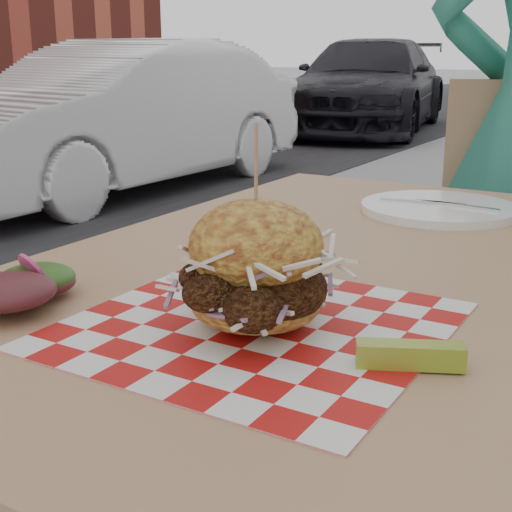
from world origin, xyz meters
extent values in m
imported|color=silver|center=(-3.60, 3.47, 0.55)|extent=(1.27, 3.39, 1.11)
imported|color=black|center=(-3.60, 8.32, 0.59)|extent=(2.36, 4.29, 1.18)
cube|color=tan|center=(-0.32, 0.23, 0.73)|extent=(0.80, 1.20, 0.04)
cylinder|color=#333338|center=(-0.66, 0.77, 0.35)|extent=(0.05, 0.05, 0.71)
cube|color=tan|center=(-0.32, 1.17, 0.45)|extent=(0.52, 0.52, 0.04)
cube|color=tan|center=(-0.38, 1.36, 0.70)|extent=(0.41, 0.16, 0.50)
cylinder|color=#333338|center=(-0.45, 0.95, 0.21)|extent=(0.03, 0.03, 0.43)
cylinder|color=#333338|center=(-0.55, 1.29, 0.21)|extent=(0.03, 0.03, 0.43)
cube|color=#B81412|center=(-0.32, -0.03, 0.75)|extent=(0.36, 0.36, 0.00)
ellipsoid|color=gold|center=(-0.32, -0.03, 0.78)|extent=(0.13, 0.13, 0.05)
ellipsoid|color=brown|center=(-0.32, -0.03, 0.79)|extent=(0.15, 0.13, 0.07)
ellipsoid|color=gold|center=(-0.32, -0.03, 0.84)|extent=(0.14, 0.14, 0.09)
cylinder|color=tan|center=(-0.32, -0.03, 0.91)|extent=(0.00, 0.00, 0.10)
cube|color=olive|center=(-0.16, -0.05, 0.76)|extent=(0.10, 0.06, 0.02)
ellipsoid|color=#3F1419|center=(-0.57, -0.11, 0.76)|extent=(0.08, 0.08, 0.03)
ellipsoid|color=#1B4E16|center=(-0.58, -0.09, 0.76)|extent=(0.08, 0.08, 0.03)
ellipsoid|color=#1B4E16|center=(-0.60, -0.08, 0.76)|extent=(0.08, 0.08, 0.03)
ellipsoid|color=#3F1419|center=(-0.62, -0.10, 0.76)|extent=(0.08, 0.08, 0.03)
ellipsoid|color=#3F1419|center=(-0.58, -0.13, 0.76)|extent=(0.08, 0.08, 0.03)
cylinder|color=#D93C89|center=(-0.58, -0.09, 0.79)|extent=(0.05, 0.05, 0.04)
cylinder|color=white|center=(-0.32, 0.59, 0.76)|extent=(0.27, 0.27, 0.01)
cube|color=silver|center=(-0.35, 0.59, 0.77)|extent=(0.15, 0.03, 0.00)
cube|color=silver|center=(-0.29, 0.59, 0.77)|extent=(0.15, 0.03, 0.00)
camera|label=1|loc=(0.02, -0.62, 1.02)|focal=50.00mm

